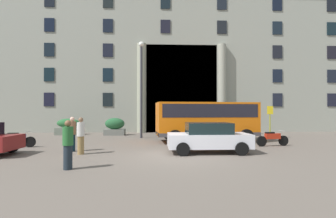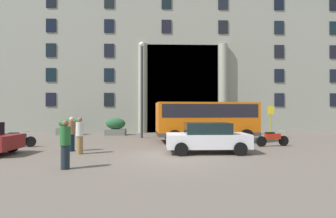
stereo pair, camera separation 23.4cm
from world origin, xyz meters
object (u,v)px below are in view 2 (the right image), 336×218
pedestrian_child_trailing (65,144)px  orange_minibus (206,118)px  hedge_planter_entrance_left (116,127)px  motorcycle_near_kerb (272,138)px  motorcycle_far_end (16,139)px  hedge_planter_far_east (70,127)px  lamppost_plaza_centre (142,82)px  parked_estate_mid (207,137)px  hedge_planter_entrance_right (248,126)px  bus_stop_sign (271,118)px  pedestrian_man_crossing (72,134)px  pedestrian_man_red_shirt (80,136)px

pedestrian_child_trailing → orange_minibus: bearing=-56.2°
hedge_planter_entrance_left → motorcycle_near_kerb: hedge_planter_entrance_left is taller
motorcycle_far_end → pedestrian_child_trailing: pedestrian_child_trailing is taller
hedge_planter_far_east → lamppost_plaza_centre: 7.89m
parked_estate_mid → motorcycle_far_end: bearing=167.6°
lamppost_plaza_centre → hedge_planter_entrance_right: bearing=16.9°
hedge_planter_entrance_right → orange_minibus: bearing=-131.7°
bus_stop_sign → pedestrian_man_crossing: bearing=-157.4°
pedestrian_man_red_shirt → parked_estate_mid: bearing=-34.5°
orange_minibus → hedge_planter_entrance_left: size_ratio=3.93×
orange_minibus → motorcycle_near_kerb: bearing=-39.4°
hedge_planter_far_east → motorcycle_near_kerb: (14.35, -7.57, -0.22)m
lamppost_plaza_centre → motorcycle_near_kerb: bearing=-31.3°
pedestrian_child_trailing → hedge_planter_entrance_right: bearing=-57.1°
bus_stop_sign → hedge_planter_entrance_left: bearing=164.4°
hedge_planter_entrance_left → hedge_planter_entrance_right: bearing=2.4°
bus_stop_sign → hedge_planter_entrance_right: bus_stop_sign is taller
parked_estate_mid → pedestrian_man_red_shirt: 6.13m
parked_estate_mid → motorcycle_far_end: (-10.49, 2.22, -0.29)m
parked_estate_mid → hedge_planter_far_east: bearing=136.0°
pedestrian_child_trailing → parked_estate_mid: bearing=-76.3°
hedge_planter_far_east → pedestrian_man_red_shirt: size_ratio=1.16×
orange_minibus → hedge_planter_far_east: orange_minibus is taller
motorcycle_far_end → pedestrian_man_crossing: 4.01m
pedestrian_child_trailing → motorcycle_near_kerb: bearing=-77.7°
hedge_planter_entrance_right → pedestrian_man_crossing: 15.24m
orange_minibus → pedestrian_man_crossing: (-7.54, -3.77, -0.69)m
hedge_planter_entrance_left → pedestrian_man_crossing: 8.59m
hedge_planter_entrance_left → hedge_planter_entrance_right: hedge_planter_entrance_right is taller
motorcycle_near_kerb → lamppost_plaza_centre: bearing=139.7°
bus_stop_sign → lamppost_plaza_centre: bearing=173.9°
pedestrian_man_crossing → lamppost_plaza_centre: 7.77m
orange_minibus → parked_estate_mid: 4.56m
orange_minibus → motorcycle_far_end: bearing=-174.3°
bus_stop_sign → hedge_planter_far_east: (-15.96, 3.79, -0.83)m
motorcycle_far_end → lamppost_plaza_centre: lamppost_plaza_centre is taller
orange_minibus → bus_stop_sign: (5.05, 1.48, -0.07)m
motorcycle_near_kerb → pedestrian_man_crossing: pedestrian_man_crossing is taller
lamppost_plaza_centre → pedestrian_man_crossing: bearing=-116.1°
motorcycle_far_end → motorcycle_near_kerb: 14.64m
motorcycle_near_kerb → lamppost_plaza_centre: (-7.90, 4.80, 3.83)m
orange_minibus → bus_stop_sign: 5.26m
pedestrian_man_crossing → lamppost_plaza_centre: bearing=139.3°
pedestrian_man_red_shirt → hedge_planter_entrance_left: bearing=53.6°
motorcycle_near_kerb → pedestrian_child_trailing: (-9.78, -5.43, 0.41)m
orange_minibus → pedestrian_man_red_shirt: 8.30m
pedestrian_child_trailing → pedestrian_man_red_shirt: bearing=-7.7°
orange_minibus → pedestrian_man_crossing: orange_minibus is taller
hedge_planter_far_east → pedestrian_man_red_shirt: 10.71m
orange_minibus → hedge_planter_entrance_right: size_ratio=4.37×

